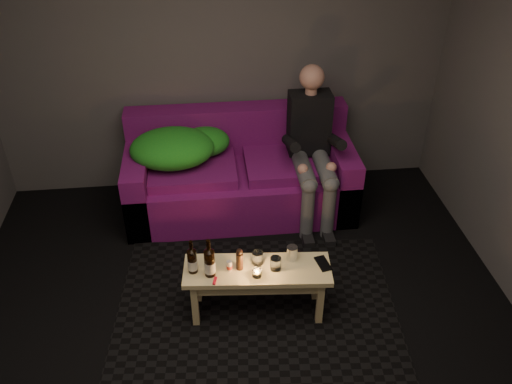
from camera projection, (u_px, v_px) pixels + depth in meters
floor at (246, 366)px, 3.54m from camera, size 4.50×4.50×0.00m
room at (234, 105)px, 2.99m from camera, size 4.50×4.50×4.50m
rug at (256, 305)px, 3.97m from camera, size 2.14×1.64×0.01m
sofa at (240, 175)px, 4.86m from camera, size 1.98×0.89×0.85m
green_blanket at (178, 147)px, 4.62m from camera, size 0.87×0.59×0.30m
person at (312, 144)px, 4.57m from camera, size 0.36×0.82×1.32m
coffee_table at (257, 276)px, 3.74m from camera, size 1.03×0.41×0.41m
beer_bottle_a at (192, 260)px, 3.62m from camera, size 0.07×0.07×0.26m
beer_bottle_b at (210, 262)px, 3.59m from camera, size 0.08×0.08×0.30m
salt_shaker at (229, 266)px, 3.66m from camera, size 0.04×0.04×0.08m
pepper_mill at (240, 261)px, 3.66m from camera, size 0.06×0.06×0.13m
tumbler_back at (258, 258)px, 3.72m from camera, size 0.09×0.09×0.09m
tealight at (257, 273)px, 3.62m from camera, size 0.07×0.07×0.05m
tumbler_front at (276, 263)px, 3.67m from camera, size 0.08×0.08×0.09m
steel_cup at (292, 253)px, 3.75m from camera, size 0.10×0.10×0.10m
smartphone at (323, 264)px, 3.73m from camera, size 0.11×0.17×0.01m
red_lighter at (215, 281)px, 3.59m from camera, size 0.03×0.07×0.01m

